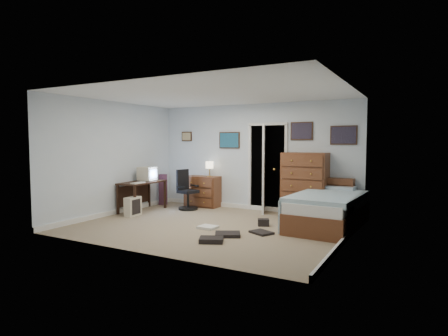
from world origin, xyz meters
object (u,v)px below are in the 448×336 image
(computer_desk, at_px, (140,188))
(office_chair, at_px, (187,194))
(low_dresser, at_px, (203,191))
(bed, at_px, (328,210))
(tall_dresser, at_px, (305,185))

(computer_desk, distance_m, office_chair, 1.11)
(low_dresser, bearing_deg, bed, -15.99)
(office_chair, relative_size, low_dresser, 1.11)
(computer_desk, height_order, tall_dresser, tall_dresser)
(computer_desk, relative_size, low_dresser, 1.43)
(computer_desk, distance_m, bed, 4.29)
(office_chair, relative_size, bed, 0.43)
(computer_desk, height_order, office_chair, office_chair)
(low_dresser, bearing_deg, office_chair, -104.95)
(office_chair, height_order, tall_dresser, tall_dresser)
(office_chair, bearing_deg, bed, 10.30)
(tall_dresser, xyz_separation_m, bed, (0.67, -0.79, -0.36))
(tall_dresser, relative_size, bed, 0.63)
(low_dresser, bearing_deg, computer_desk, -131.49)
(computer_desk, bearing_deg, office_chair, 35.07)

